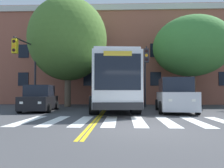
# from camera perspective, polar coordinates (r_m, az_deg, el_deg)

# --- Properties ---
(ground_plane) EXTENTS (120.00, 120.00, 0.00)m
(ground_plane) POSITION_cam_1_polar(r_m,az_deg,el_deg) (7.76, 8.06, -11.75)
(ground_plane) COLOR #424244
(crosswalk) EXTENTS (9.33, 3.70, 0.01)m
(crosswalk) POSITION_cam_1_polar(r_m,az_deg,el_deg) (9.82, 3.22, -9.68)
(crosswalk) COLOR white
(crosswalk) RESTS_ON ground
(lane_line_yellow_inner) EXTENTS (0.12, 36.00, 0.01)m
(lane_line_yellow_inner) POSITION_cam_1_polar(r_m,az_deg,el_deg) (23.79, -0.72, -5.17)
(lane_line_yellow_inner) COLOR gold
(lane_line_yellow_inner) RESTS_ON ground
(lane_line_yellow_outer) EXTENTS (0.12, 36.00, 0.01)m
(lane_line_yellow_outer) POSITION_cam_1_polar(r_m,az_deg,el_deg) (23.79, -0.33, -5.17)
(lane_line_yellow_outer) COLOR gold
(lane_line_yellow_outer) RESTS_ON ground
(city_bus) EXTENTS (3.66, 11.23, 3.57)m
(city_bus) POSITION_cam_1_polar(r_m,az_deg,el_deg) (16.04, -0.03, 0.20)
(city_bus) COLOR white
(city_bus) RESTS_ON ground
(car_black_near_lane) EXTENTS (2.30, 4.10, 1.75)m
(car_black_near_lane) POSITION_cam_1_polar(r_m,az_deg,el_deg) (15.54, -18.37, -3.77)
(car_black_near_lane) COLOR black
(car_black_near_lane) RESTS_ON ground
(car_silver_far_lane) EXTENTS (2.62, 4.95, 2.17)m
(car_silver_far_lane) POSITION_cam_1_polar(r_m,az_deg,el_deg) (14.60, 16.10, -3.03)
(car_silver_far_lane) COLOR #B7BABF
(car_silver_far_lane) RESTS_ON ground
(traffic_light_far_corner) EXTENTS (0.49, 3.30, 5.60)m
(traffic_light_far_corner) POSITION_cam_1_polar(r_m,az_deg,el_deg) (18.03, -21.22, 5.70)
(traffic_light_far_corner) COLOR #28282D
(traffic_light_far_corner) RESTS_ON ground
(traffic_light_overhead) EXTENTS (0.47, 3.07, 4.99)m
(traffic_light_overhead) POSITION_cam_1_polar(r_m,az_deg,el_deg) (17.49, 8.76, 4.55)
(traffic_light_overhead) COLOR #28282D
(traffic_light_overhead) RESTS_ON ground
(street_tree_curbside_large) EXTENTS (9.21, 9.10, 8.01)m
(street_tree_curbside_large) POSITION_cam_1_polar(r_m,az_deg,el_deg) (20.83, 19.96, 9.19)
(street_tree_curbside_large) COLOR brown
(street_tree_curbside_large) RESTS_ON ground
(street_tree_curbside_small) EXTENTS (8.93, 8.81, 9.68)m
(street_tree_curbside_small) POSITION_cam_1_polar(r_m,az_deg,el_deg) (20.22, -11.41, 11.37)
(street_tree_curbside_small) COLOR brown
(street_tree_curbside_small) RESTS_ON ground
(building_facade) EXTENTS (34.36, 6.26, 10.48)m
(building_facade) POSITION_cam_1_polar(r_m,az_deg,el_deg) (26.00, 10.21, 6.73)
(building_facade) COLOR #9E5642
(building_facade) RESTS_ON ground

